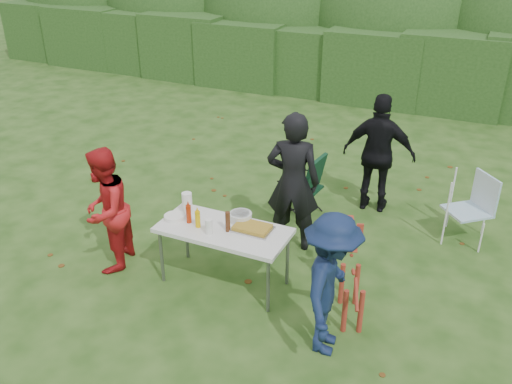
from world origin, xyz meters
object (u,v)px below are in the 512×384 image
at_px(folding_table, 223,232).
at_px(dog, 352,283).
at_px(camping_chair, 300,185).
at_px(person_cook, 293,182).
at_px(ketchup_bottle, 189,214).
at_px(child, 331,285).
at_px(mustard_bottle, 198,219).
at_px(beer_bottle, 228,222).
at_px(paper_towel_roll, 187,203).
at_px(person_red_jacket, 105,211).
at_px(person_black_puffy, 379,154).
at_px(lawn_chair, 467,208).

xyz_separation_m(folding_table, dog, (1.52, 0.01, -0.24)).
bearing_deg(camping_chair, person_cook, 109.94).
xyz_separation_m(folding_table, ketchup_bottle, (-0.42, -0.04, 0.16)).
distance_m(person_cook, ketchup_bottle, 1.41).
relative_size(child, mustard_bottle, 7.54).
bearing_deg(beer_bottle, person_cook, 73.20).
bearing_deg(beer_bottle, paper_towel_roll, 164.35).
xyz_separation_m(folding_table, person_red_jacket, (-1.44, -0.27, 0.09)).
relative_size(person_red_jacket, camping_chair, 1.61).
relative_size(folding_table, ketchup_bottle, 6.82).
height_order(child, beer_bottle, child).
bearing_deg(ketchup_bottle, dog, 1.57).
xyz_separation_m(folding_table, person_black_puffy, (1.15, 2.57, 0.19)).
bearing_deg(child, person_red_jacket, 78.56).
height_order(person_black_puffy, camping_chair, person_black_puffy).
relative_size(person_cook, paper_towel_roll, 7.09).
bearing_deg(mustard_bottle, child, -14.61).
relative_size(folding_table, dog, 1.60).
relative_size(camping_chair, beer_bottle, 4.02).
height_order(person_red_jacket, mustard_bottle, person_red_jacket).
bearing_deg(child, camping_chair, 20.27).
bearing_deg(paper_towel_roll, ketchup_bottle, -54.86).
bearing_deg(dog, person_red_jacket, 74.96).
bearing_deg(person_black_puffy, folding_table, 62.38).
xyz_separation_m(person_red_jacket, ketchup_bottle, (1.01, 0.23, 0.07)).
bearing_deg(dog, person_black_puffy, -12.40).
xyz_separation_m(person_red_jacket, mustard_bottle, (1.16, 0.19, 0.06)).
xyz_separation_m(dog, mustard_bottle, (-1.80, -0.10, 0.39)).
xyz_separation_m(person_black_puffy, dog, (0.37, -2.56, -0.43)).
distance_m(person_black_puffy, child, 3.12).
bearing_deg(child, person_black_puffy, -1.07).
distance_m(lawn_chair, mustard_bottle, 3.59).
bearing_deg(child, mustard_bottle, 69.14).
xyz_separation_m(lawn_chair, ketchup_bottle, (-2.88, -2.25, 0.38)).
bearing_deg(beer_bottle, lawn_chair, 43.17).
bearing_deg(beer_bottle, mustard_bottle, -170.18).
bearing_deg(dog, camping_chair, 13.94).
distance_m(person_red_jacket, child, 2.88).
distance_m(ketchup_bottle, paper_towel_roll, 0.24).
bearing_deg(mustard_bottle, folding_table, 17.65).
bearing_deg(ketchup_bottle, person_red_jacket, -167.15).
xyz_separation_m(child, ketchup_bottle, (-1.86, 0.49, 0.10)).
relative_size(person_black_puffy, camping_chair, 1.82).
xyz_separation_m(camping_chair, mustard_bottle, (-0.49, -2.00, 0.36)).
distance_m(folding_table, dog, 1.54).
distance_m(dog, beer_bottle, 1.50).
height_order(folding_table, ketchup_bottle, ketchup_bottle).
xyz_separation_m(person_black_puffy, mustard_bottle, (-1.43, -2.66, -0.04)).
height_order(mustard_bottle, ketchup_bottle, ketchup_bottle).
bearing_deg(ketchup_bottle, mustard_bottle, -17.49).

